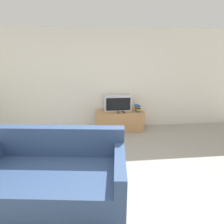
{
  "coord_description": "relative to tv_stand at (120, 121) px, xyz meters",
  "views": [
    {
      "loc": [
        -0.0,
        -1.64,
        1.93
      ],
      "look_at": [
        0.37,
        2.24,
        0.68
      ],
      "focal_mm": 28.0,
      "sensor_mm": 36.0,
      "label": 1
    }
  ],
  "objects": [
    {
      "name": "remote_on_stand",
      "position": [
        -0.05,
        -0.14,
        0.28
      ],
      "size": [
        0.06,
        0.16,
        0.02
      ],
      "rotation": [
        0.0,
        0.0,
        -0.11
      ],
      "color": "#2D2D2D",
      "rests_on": "tv_stand"
    },
    {
      "name": "book_stack",
      "position": [
        0.47,
        -0.06,
        0.35
      ],
      "size": [
        0.17,
        0.22,
        0.17
      ],
      "color": "#23478E",
      "rests_on": "tv_stand"
    },
    {
      "name": "tv_stand",
      "position": [
        0.0,
        0.0,
        0.0
      ],
      "size": [
        1.26,
        0.47,
        0.54
      ],
      "color": "tan",
      "rests_on": "ground_plane"
    },
    {
      "name": "remote_secondary",
      "position": [
        0.08,
        -0.13,
        0.28
      ],
      "size": [
        0.07,
        0.15,
        0.02
      ],
      "rotation": [
        0.0,
        0.0,
        0.23
      ],
      "color": "#2D2D2D",
      "rests_on": "tv_stand"
    },
    {
      "name": "wall_back",
      "position": [
        -0.62,
        0.29,
        1.03
      ],
      "size": [
        9.0,
        0.06,
        2.6
      ],
      "color": "silver",
      "rests_on": "ground_plane"
    },
    {
      "name": "television",
      "position": [
        -0.04,
        0.09,
        0.47
      ],
      "size": [
        0.71,
        0.29,
        0.41
      ],
      "color": "silver",
      "rests_on": "tv_stand"
    },
    {
      "name": "couch",
      "position": [
        -1.25,
        -2.27,
        0.04
      ],
      "size": [
        2.09,
        1.23,
        0.93
      ],
      "rotation": [
        0.0,
        0.0,
        -0.12
      ],
      "color": "navy",
      "rests_on": "ground_plane"
    },
    {
      "name": "ground_plane",
      "position": [
        -0.62,
        -2.74,
        -0.27
      ],
      "size": [
        14.0,
        14.0,
        0.0
      ],
      "primitive_type": "plane",
      "color": "#9E998E"
    }
  ]
}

